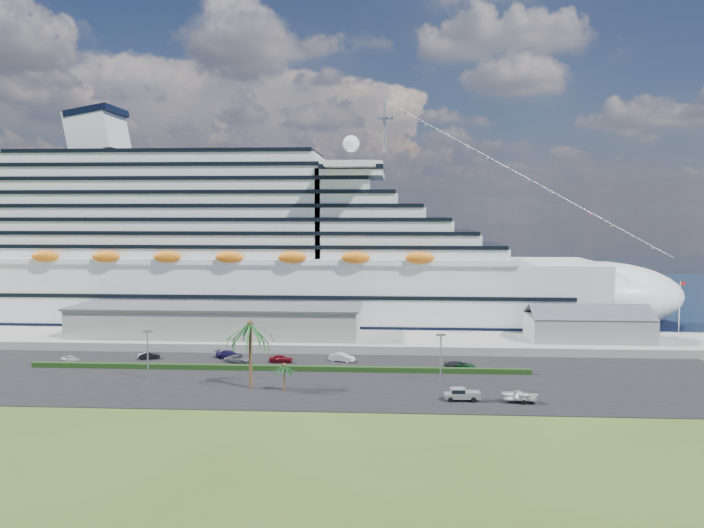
# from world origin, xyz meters

# --- Properties ---
(ground) EXTENTS (420.00, 420.00, 0.00)m
(ground) POSITION_xyz_m (0.00, 0.00, 0.00)
(ground) COLOR #364D19
(ground) RESTS_ON ground
(asphalt_lot) EXTENTS (140.00, 38.00, 0.12)m
(asphalt_lot) POSITION_xyz_m (0.00, 11.00, 0.06)
(asphalt_lot) COLOR black
(asphalt_lot) RESTS_ON ground
(wharf) EXTENTS (240.00, 20.00, 1.80)m
(wharf) POSITION_xyz_m (0.00, 40.00, 0.90)
(wharf) COLOR gray
(wharf) RESTS_ON ground
(water) EXTENTS (420.00, 160.00, 0.02)m
(water) POSITION_xyz_m (0.00, 130.00, 0.01)
(water) COLOR black
(water) RESTS_ON ground
(cruise_ship) EXTENTS (191.00, 38.00, 54.00)m
(cruise_ship) POSITION_xyz_m (-21.53, 64.00, 16.69)
(cruise_ship) COLOR silver
(cruise_ship) RESTS_ON ground
(terminal_building) EXTENTS (61.00, 15.00, 6.30)m
(terminal_building) POSITION_xyz_m (-25.00, 40.00, 5.01)
(terminal_building) COLOR gray
(terminal_building) RESTS_ON wharf
(port_shed) EXTENTS (24.00, 12.31, 7.37)m
(port_shed) POSITION_xyz_m (52.00, 40.00, 4.40)
(port_shed) COLOR gray
(port_shed) RESTS_ON wharf
(flagpole) EXTENTS (1.08, 0.16, 12.00)m
(flagpole) POSITION_xyz_m (70.04, 40.00, 8.27)
(flagpole) COLOR silver
(flagpole) RESTS_ON wharf
(hedge) EXTENTS (88.00, 1.10, 0.90)m
(hedge) POSITION_xyz_m (-8.00, 16.00, 0.57)
(hedge) COLOR black
(hedge) RESTS_ON asphalt_lot
(lamp_post_left) EXTENTS (1.60, 0.35, 8.27)m
(lamp_post_left) POSITION_xyz_m (-28.00, 8.00, 5.34)
(lamp_post_left) COLOR gray
(lamp_post_left) RESTS_ON asphalt_lot
(lamp_post_right) EXTENTS (1.60, 0.35, 8.27)m
(lamp_post_right) POSITION_xyz_m (20.00, 8.00, 5.34)
(lamp_post_right) COLOR gray
(lamp_post_right) RESTS_ON asphalt_lot
(palm_tall) EXTENTS (8.82, 8.82, 11.13)m
(palm_tall) POSITION_xyz_m (-10.00, 4.00, 9.20)
(palm_tall) COLOR #47301E
(palm_tall) RESTS_ON ground
(palm_short) EXTENTS (3.53, 3.53, 4.56)m
(palm_short) POSITION_xyz_m (-4.50, 2.50, 3.67)
(palm_short) COLOR #47301E
(palm_short) RESTS_ON ground
(parked_car_0) EXTENTS (3.94, 2.46, 1.25)m
(parked_car_0) POSITION_xyz_m (-47.04, 20.12, 0.75)
(parked_car_0) COLOR silver
(parked_car_0) RESTS_ON asphalt_lot
(parked_car_1) EXTENTS (4.18, 2.77, 1.30)m
(parked_car_1) POSITION_xyz_m (-33.63, 23.78, 0.77)
(parked_car_1) COLOR black
(parked_car_1) RESTS_ON asphalt_lot
(parked_car_2) EXTENTS (5.04, 3.06, 1.31)m
(parked_car_2) POSITION_xyz_m (-16.24, 21.91, 0.77)
(parked_car_2) COLOR slate
(parked_car_2) RESTS_ON asphalt_lot
(parked_car_3) EXTENTS (5.74, 3.61, 1.55)m
(parked_car_3) POSITION_xyz_m (-18.49, 24.81, 0.90)
(parked_car_3) COLOR #17123F
(parked_car_3) RESTS_ON asphalt_lot
(parked_car_4) EXTENTS (4.43, 1.96, 1.48)m
(parked_car_4) POSITION_xyz_m (-8.25, 22.26, 0.86)
(parked_car_4) COLOR maroon
(parked_car_4) RESTS_ON asphalt_lot
(parked_car_5) EXTENTS (5.09, 3.06, 1.58)m
(parked_car_5) POSITION_xyz_m (2.87, 23.78, 0.91)
(parked_car_5) COLOR silver
(parked_car_5) RESTS_ON asphalt_lot
(parked_car_6) EXTENTS (5.09, 3.19, 1.31)m
(parked_car_6) POSITION_xyz_m (24.58, 19.15, 0.78)
(parked_car_6) COLOR #0E381B
(parked_car_6) RESTS_ON asphalt_lot
(parked_car_7) EXTENTS (4.88, 2.47, 1.36)m
(parked_car_7) POSITION_xyz_m (23.67, 19.32, 0.80)
(parked_car_7) COLOR black
(parked_car_7) RESTS_ON asphalt_lot
(pickup_truck) EXTENTS (5.31, 2.14, 1.85)m
(pickup_truck) POSITION_xyz_m (22.51, -1.17, 1.13)
(pickup_truck) COLOR black
(pickup_truck) RESTS_ON asphalt_lot
(boat_trailer) EXTENTS (6.13, 4.14, 1.74)m
(boat_trailer) POSITION_xyz_m (30.88, -1.77, 1.27)
(boat_trailer) COLOR gray
(boat_trailer) RESTS_ON asphalt_lot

